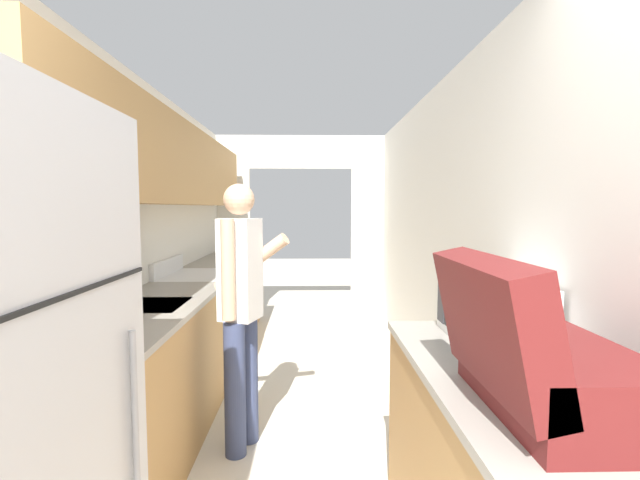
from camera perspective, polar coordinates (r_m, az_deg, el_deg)
wall_left at (r=3.30m, az=-23.39°, el=4.09°), size 0.38×7.77×2.50m
wall_right at (r=2.86m, az=20.22°, el=-1.22°), size 0.06×7.77×2.50m
wall_far_with_doorway at (r=5.96m, az=-2.59°, el=3.43°), size 2.71×0.06×2.50m
counter_left at (r=3.85m, az=-16.53°, el=-11.72°), size 0.62×4.22×0.92m
range_oven at (r=4.06m, az=-15.54°, el=-10.77°), size 0.66×0.78×1.06m
person at (r=2.72m, az=-10.55°, el=-9.00°), size 0.53×0.45×1.66m
suitcase at (r=1.43m, az=26.54°, el=-13.91°), size 0.47×0.61×0.46m
microwave at (r=2.10m, az=21.94°, el=-8.70°), size 0.36×0.48×0.26m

